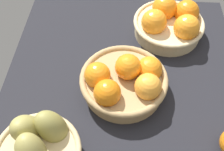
{
  "coord_description": "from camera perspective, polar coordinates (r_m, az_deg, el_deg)",
  "views": [
    {
      "loc": [
        -44.86,
        0.62,
        68.05
      ],
      "look_at": [
        1.17,
        3.41,
        7.0
      ],
      "focal_mm": 42.65,
      "sensor_mm": 36.0,
      "label": 1
    }
  ],
  "objects": [
    {
      "name": "market_tray",
      "position": [
        0.8,
        2.38,
        -3.15
      ],
      "size": [
        84.0,
        72.0,
        3.0
      ],
      "primitive_type": "cube",
      "color": "black",
      "rests_on": "ground"
    },
    {
      "name": "basket_near_right",
      "position": [
        0.93,
        12.32,
        10.99
      ],
      "size": [
        23.7,
        23.7,
        11.24
      ],
      "color": "#D3BC8C",
      "rests_on": "market_tray"
    },
    {
      "name": "basket_center",
      "position": [
        0.75,
        2.45,
        -1.14
      ],
      "size": [
        24.95,
        24.95,
        11.6
      ],
      "color": "tan",
      "rests_on": "market_tray"
    },
    {
      "name": "basket_far_left_pears",
      "position": [
        0.67,
        -15.58,
        -14.92
      ],
      "size": [
        21.05,
        20.7,
        14.78
      ],
      "color": "tan",
      "rests_on": "market_tray"
    }
  ]
}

